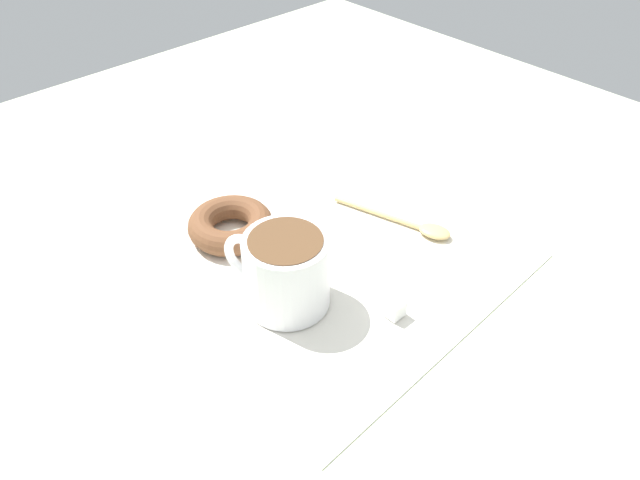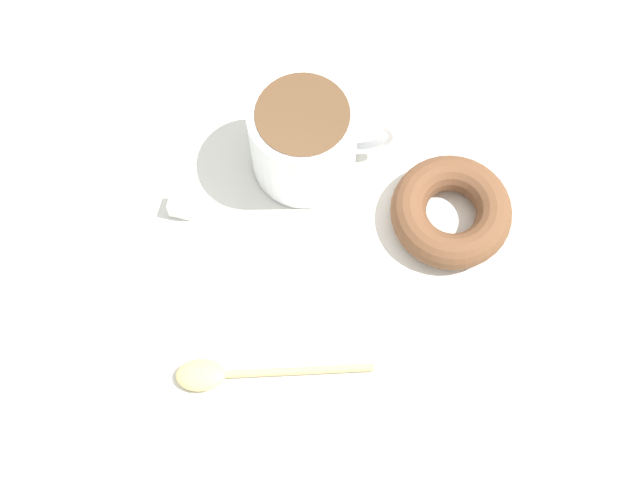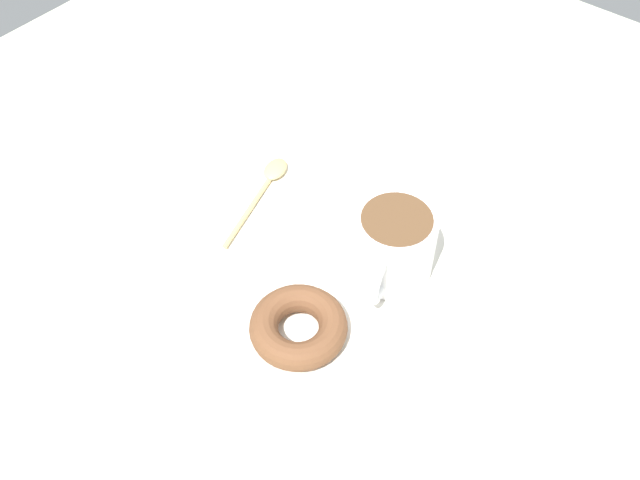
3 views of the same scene
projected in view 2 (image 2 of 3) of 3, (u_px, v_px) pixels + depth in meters
ground_plane at (301, 241)px, 69.27cm from camera, size 120.00×120.00×2.00cm
napkin at (320, 250)px, 67.75cm from camera, size 36.12×36.12×0.30cm
coffee_cup at (306, 138)px, 66.68cm from camera, size 8.07×10.84×7.63cm
donut at (451, 212)px, 67.27cm from camera, size 9.25×9.25×2.74cm
spoon at (231, 374)px, 63.68cm from camera, size 5.34×14.06×0.90cm
sugar_cube at (179, 210)px, 67.92cm from camera, size 1.65×1.65×1.65cm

